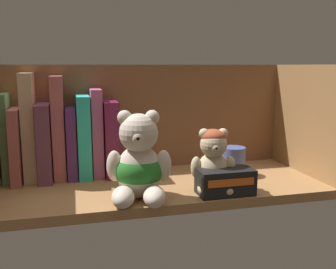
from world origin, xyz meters
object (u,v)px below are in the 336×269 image
at_px(teddy_bear_smaller, 213,161).
at_px(pillar_candle, 233,161).
at_px(book_5, 72,142).
at_px(teddy_bear_larger, 139,165).
at_px(small_product_box, 225,181).
at_px(book_2, 30,127).
at_px(book_6, 84,136).
at_px(book_1, 18,144).
at_px(book_8, 110,137).
at_px(book_3, 45,141).
at_px(book_7, 97,132).
at_px(book_0, 7,137).
at_px(book_4, 59,127).

height_order(teddy_bear_smaller, pillar_candle, teddy_bear_smaller).
height_order(book_5, teddy_bear_larger, teddy_bear_larger).
height_order(book_5, small_product_box, book_5).
bearing_deg(book_5, book_2, 180.00).
relative_size(book_2, teddy_bear_larger, 1.39).
xyz_separation_m(book_6, small_product_box, (0.27, -0.21, -0.07)).
bearing_deg(book_1, book_8, 0.00).
bearing_deg(book_1, book_3, 0.00).
height_order(book_1, book_7, book_7).
height_order(book_3, teddy_bear_smaller, book_3).
xyz_separation_m(book_2, pillar_candle, (0.46, -0.09, -0.09)).
distance_m(book_6, small_product_box, 0.35).
bearing_deg(book_0, book_6, 0.00).
bearing_deg(book_0, pillar_candle, -9.57).
relative_size(book_1, small_product_box, 1.47).
xyz_separation_m(book_1, book_4, (0.09, 0.00, 0.03)).
xyz_separation_m(book_1, teddy_bear_larger, (0.24, -0.19, -0.01)).
bearing_deg(teddy_bear_smaller, book_0, 156.77).
bearing_deg(book_1, teddy_bear_larger, -38.53).
bearing_deg(book_4, book_6, 0.00).
xyz_separation_m(book_8, teddy_bear_larger, (0.04, -0.19, -0.02)).
distance_m(book_6, pillar_candle, 0.36).
height_order(book_1, book_6, book_6).
bearing_deg(book_2, book_6, 0.00).
distance_m(book_5, book_6, 0.03).
bearing_deg(teddy_bear_larger, book_4, 128.33).
bearing_deg(book_3, teddy_bear_larger, -46.40).
bearing_deg(book_2, teddy_bear_larger, -41.87).
relative_size(book_1, book_6, 0.87).
xyz_separation_m(book_0, book_7, (0.20, 0.00, 0.00)).
height_order(book_7, pillar_candle, book_7).
distance_m(book_2, pillar_candle, 0.48).
bearing_deg(book_7, book_5, 180.00).
xyz_separation_m(book_6, book_7, (0.03, 0.00, 0.01)).
height_order(teddy_bear_smaller, small_product_box, teddy_bear_smaller).
bearing_deg(book_5, book_0, 180.00).
distance_m(book_1, teddy_bear_larger, 0.31).
bearing_deg(book_8, book_0, 180.00).
height_order(book_8, pillar_candle, book_8).
bearing_deg(book_2, book_5, 0.00).
height_order(book_0, teddy_bear_smaller, book_0).
bearing_deg(teddy_bear_smaller, book_8, 136.88).
xyz_separation_m(book_0, book_4, (0.11, 0.00, 0.02)).
xyz_separation_m(book_5, book_8, (0.09, 0.00, 0.01)).
relative_size(book_2, book_8, 1.37).
distance_m(pillar_candle, small_product_box, 0.14).
bearing_deg(teddy_bear_larger, book_1, 141.47).
bearing_deg(book_7, book_2, 180.00).
xyz_separation_m(book_0, book_8, (0.23, 0.00, -0.01)).
distance_m(book_4, book_7, 0.09).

